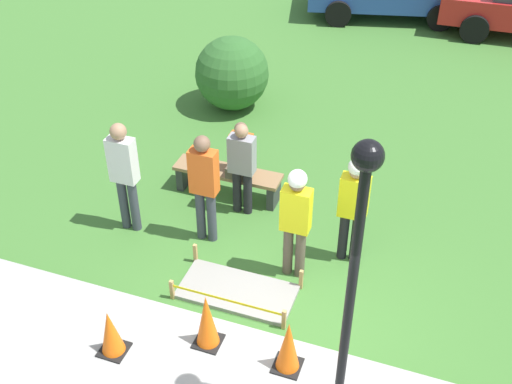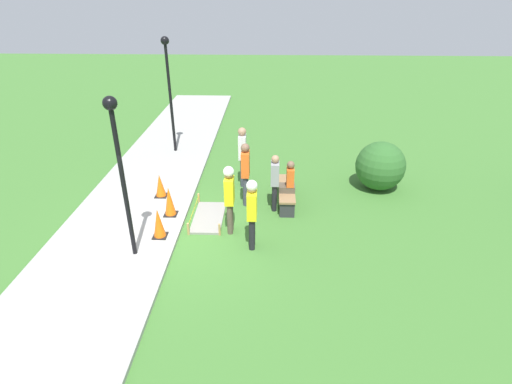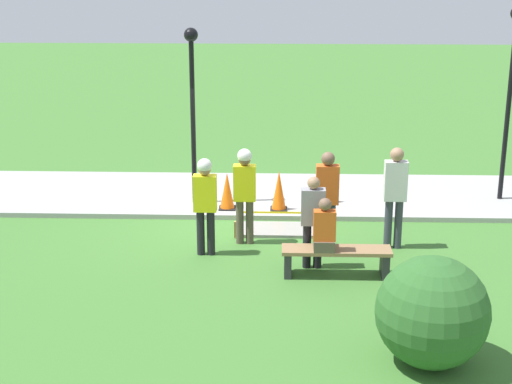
% 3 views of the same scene
% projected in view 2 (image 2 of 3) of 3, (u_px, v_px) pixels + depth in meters
% --- Properties ---
extents(ground_plane, '(60.00, 60.00, 0.00)m').
position_uv_depth(ground_plane, '(180.00, 235.00, 9.97)').
color(ground_plane, '#3D702D').
extents(sidewalk, '(28.00, 3.06, 0.10)m').
position_uv_depth(sidewalk, '(119.00, 232.00, 10.00)').
color(sidewalk, '#9E9E99').
rests_on(sidewalk, ground_plane).
extents(wet_concrete_patch, '(1.65, 0.83, 0.32)m').
position_uv_depth(wet_concrete_patch, '(209.00, 217.00, 10.65)').
color(wet_concrete_patch, gray).
rests_on(wet_concrete_patch, ground_plane).
extents(traffic_cone_near_patch, '(0.34, 0.34, 0.67)m').
position_uv_depth(traffic_cone_near_patch, '(160.00, 186.00, 11.45)').
color(traffic_cone_near_patch, black).
rests_on(traffic_cone_near_patch, sidewalk).
extents(traffic_cone_far_patch, '(0.34, 0.34, 0.81)m').
position_uv_depth(traffic_cone_far_patch, '(169.00, 201.00, 10.47)').
color(traffic_cone_far_patch, black).
rests_on(traffic_cone_far_patch, sidewalk).
extents(traffic_cone_sidewalk_edge, '(0.34, 0.34, 0.76)m').
position_uv_depth(traffic_cone_sidewalk_edge, '(159.00, 223.00, 9.55)').
color(traffic_cone_sidewalk_edge, black).
rests_on(traffic_cone_sidewalk_edge, sidewalk).
extents(park_bench, '(1.79, 0.44, 0.48)m').
position_uv_depth(park_bench, '(286.00, 192.00, 11.31)').
color(park_bench, '#2D2D33').
rests_on(park_bench, ground_plane).
extents(person_seated_on_bench, '(0.36, 0.44, 0.89)m').
position_uv_depth(person_seated_on_bench, '(289.00, 180.00, 10.89)').
color(person_seated_on_bench, brown).
rests_on(person_seated_on_bench, park_bench).
extents(worker_supervisor, '(0.40, 0.25, 1.75)m').
position_uv_depth(worker_supervisor, '(252.00, 209.00, 9.03)').
color(worker_supervisor, black).
rests_on(worker_supervisor, ground_plane).
extents(worker_assistant, '(0.40, 0.26, 1.78)m').
position_uv_depth(worker_assistant, '(229.00, 194.00, 9.62)').
color(worker_assistant, brown).
rests_on(worker_assistant, ground_plane).
extents(bystander_in_orange_shirt, '(0.40, 0.24, 1.82)m').
position_uv_depth(bystander_in_orange_shirt, '(245.00, 170.00, 10.93)').
color(bystander_in_orange_shirt, '#383D47').
rests_on(bystander_in_orange_shirt, ground_plane).
extents(bystander_in_gray_shirt, '(0.40, 0.24, 1.86)m').
position_uv_depth(bystander_in_gray_shirt, '(242.00, 153.00, 11.99)').
color(bystander_in_gray_shirt, '#383D47').
rests_on(bystander_in_gray_shirt, ground_plane).
extents(bystander_in_white_shirt, '(0.40, 0.22, 1.60)m').
position_uv_depth(bystander_in_white_shirt, '(275.00, 180.00, 10.72)').
color(bystander_in_white_shirt, black).
rests_on(bystander_in_white_shirt, ground_plane).
extents(lamppost_near, '(0.28, 0.28, 3.60)m').
position_uv_depth(lamppost_near, '(119.00, 156.00, 8.02)').
color(lamppost_near, black).
rests_on(lamppost_near, sidewalk).
extents(lamppost_far, '(0.28, 0.28, 3.99)m').
position_uv_depth(lamppost_far, '(169.00, 79.00, 13.66)').
color(lamppost_far, black).
rests_on(lamppost_far, sidewalk).
extents(shrub_rounded_near, '(1.47, 1.47, 1.47)m').
position_uv_depth(shrub_rounded_near, '(380.00, 166.00, 11.95)').
color(shrub_rounded_near, '#2D6028').
rests_on(shrub_rounded_near, ground_plane).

